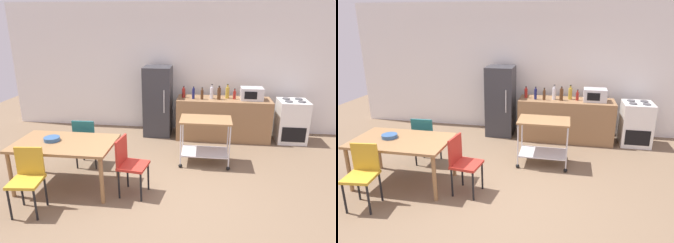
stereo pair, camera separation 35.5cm
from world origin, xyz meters
The scene contains 19 objects.
ground_plane centered at (0.00, 0.00, 0.00)m, with size 12.00×12.00×0.00m, color brown.
back_wall centered at (0.00, 3.20, 1.45)m, with size 8.40×0.12×2.90m, color white.
kitchen_counter centered at (0.90, 2.60, 0.45)m, with size 2.00×0.64×0.90m, color olive.
dining_table centered at (-1.58, 0.16, 0.67)m, with size 1.50×0.90×0.75m.
chair_teal centered at (-1.53, 0.88, 0.52)m, with size 0.41×0.41×0.89m.
chair_mustard centered at (-1.81, -0.52, 0.52)m, with size 0.44×0.44×0.89m.
chair_red centered at (-0.57, 0.08, 0.52)m, with size 0.45×0.45×0.89m.
stove_oven centered at (2.35, 2.62, 0.45)m, with size 0.60×0.61×0.92m.
refrigerator centered at (-0.55, 2.70, 0.78)m, with size 0.60×0.63×1.55m.
kitchen_cart centered at (0.53, 1.28, 0.57)m, with size 0.91×0.57×0.85m.
bottle_vinegar centered at (0.03, 2.62, 1.00)m, with size 0.07×0.07×0.25m.
bottle_soda centered at (0.25, 2.52, 1.02)m, with size 0.06×0.06×0.27m.
bottle_sesame_oil centered at (0.43, 2.50, 1.01)m, with size 0.06×0.06×0.26m.
bottle_soy_sauce centered at (0.63, 2.58, 1.03)m, with size 0.08×0.08×0.31m.
bottle_sparkling_water centered at (0.79, 2.53, 1.03)m, with size 0.08×0.08×0.29m.
bottle_olive_oil centered at (0.97, 2.67, 1.03)m, with size 0.08×0.08×0.31m.
bottle_hot_sauce centered at (1.12, 2.60, 0.99)m, with size 0.06×0.06×0.23m.
microwave centered at (1.47, 2.60, 1.03)m, with size 0.46×0.35×0.26m.
fruit_bowl centered at (-1.79, 0.19, 0.78)m, with size 0.24×0.24×0.06m, color #33598C.
Camera 1 is at (0.53, -3.96, 2.51)m, focal length 33.11 mm.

